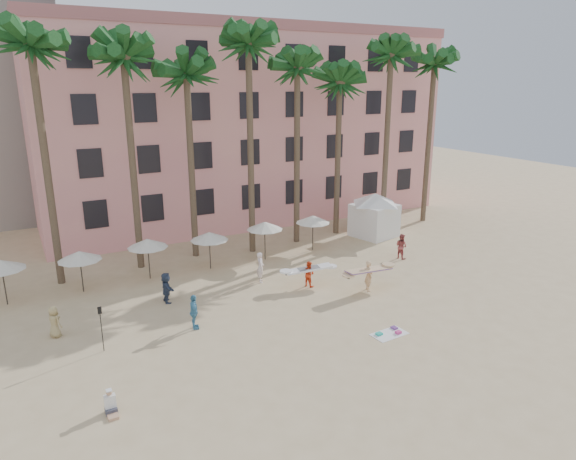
% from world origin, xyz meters
% --- Properties ---
extents(ground, '(120.00, 120.00, 0.00)m').
position_xyz_m(ground, '(0.00, 0.00, 0.00)').
color(ground, '#D1B789').
rests_on(ground, ground).
extents(pink_hotel, '(35.00, 14.00, 16.00)m').
position_xyz_m(pink_hotel, '(7.00, 26.00, 8.00)').
color(pink_hotel, '#F9A297').
rests_on(pink_hotel, ground).
extents(palm_row, '(44.40, 5.40, 16.30)m').
position_xyz_m(palm_row, '(0.51, 15.00, 12.97)').
color(palm_row, brown).
rests_on(palm_row, ground).
extents(umbrella_row, '(22.50, 2.70, 2.73)m').
position_xyz_m(umbrella_row, '(-3.00, 12.50, 2.33)').
color(umbrella_row, '#332B23').
rests_on(umbrella_row, ground).
extents(cabana, '(5.40, 5.40, 3.50)m').
position_xyz_m(cabana, '(13.17, 13.29, 2.07)').
color(cabana, white).
rests_on(cabana, ground).
extents(beach_towel, '(1.86, 1.11, 0.14)m').
position_xyz_m(beach_towel, '(3.55, -0.46, 0.03)').
color(beach_towel, white).
rests_on(beach_towel, ground).
extents(carrier_yellow, '(3.22, 1.03, 1.85)m').
position_xyz_m(carrier_yellow, '(5.96, 4.48, 1.04)').
color(carrier_yellow, '#E0AF7E').
rests_on(carrier_yellow, ground).
extents(carrier_white, '(2.96, 1.30, 1.58)m').
position_xyz_m(carrier_white, '(3.18, 6.76, 0.86)').
color(carrier_white, '#E93E18').
rests_on(carrier_white, ground).
extents(beachgoers, '(23.29, 5.24, 1.92)m').
position_xyz_m(beachgoers, '(-1.32, 7.54, 0.89)').
color(beachgoers, tan).
rests_on(beachgoers, ground).
extents(paddle, '(0.18, 0.04, 2.23)m').
position_xyz_m(paddle, '(-9.16, 4.53, 1.41)').
color(paddle, black).
rests_on(paddle, ground).
extents(seated_man, '(0.42, 0.74, 0.96)m').
position_xyz_m(seated_man, '(-9.73, -0.43, 0.33)').
color(seated_man, '#3F3F4C').
rests_on(seated_man, ground).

